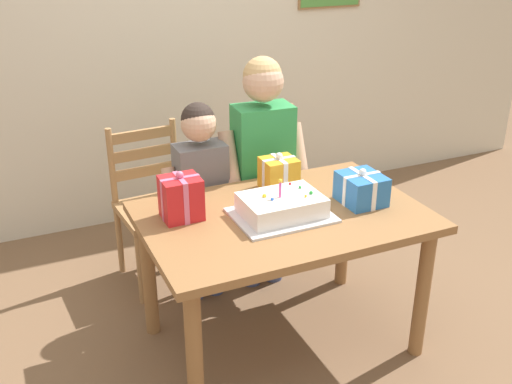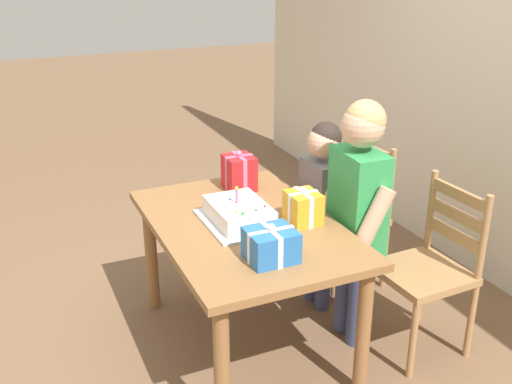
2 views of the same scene
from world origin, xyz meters
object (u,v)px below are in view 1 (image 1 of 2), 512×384
at_px(gift_box_beside_cake, 361,189).
at_px(gift_box_corner_small, 279,174).
at_px(birthday_cake, 282,207).
at_px(child_older, 263,153).
at_px(dining_table, 283,233).
at_px(chair_right, 274,184).
at_px(child_younger, 201,185).
at_px(gift_box_red_large, 181,198).
at_px(chair_left, 155,205).

bearing_deg(gift_box_beside_cake, gift_box_corner_small, 132.52).
bearing_deg(birthday_cake, gift_box_beside_cake, -2.72).
bearing_deg(child_older, dining_table, -105.39).
xyz_separation_m(birthday_cake, chair_right, (0.40, 0.90, -0.31)).
bearing_deg(gift_box_beside_cake, child_younger, 134.90).
distance_m(dining_table, child_older, 0.61).
height_order(gift_box_red_large, child_older, child_older).
height_order(gift_box_red_large, gift_box_corner_small, gift_box_red_large).
xyz_separation_m(gift_box_red_large, gift_box_beside_cake, (0.84, -0.20, -0.03)).
bearing_deg(birthday_cake, dining_table, 46.14).
bearing_deg(gift_box_red_large, birthday_cake, -22.86).
xyz_separation_m(gift_box_beside_cake, chair_left, (-0.78, 0.92, -0.33)).
xyz_separation_m(gift_box_red_large, chair_right, (0.82, 0.72, -0.36)).
relative_size(gift_box_red_large, gift_box_corner_small, 1.19).
height_order(birthday_cake, child_older, child_older).
xyz_separation_m(gift_box_red_large, child_younger, (0.24, 0.41, -0.14)).
bearing_deg(gift_box_red_large, dining_table, -19.14).
height_order(gift_box_corner_small, child_younger, child_younger).
xyz_separation_m(chair_left, chair_right, (0.77, 0.00, 0.00)).
height_order(dining_table, child_older, child_older).
distance_m(birthday_cake, gift_box_red_large, 0.46).
xyz_separation_m(dining_table, gift_box_red_large, (-0.44, 0.15, 0.20)).
relative_size(birthday_cake, gift_box_red_large, 1.90).
bearing_deg(gift_box_red_large, chair_left, 85.51).
height_order(birthday_cake, gift_box_corner_small, gift_box_corner_small).
xyz_separation_m(dining_table, chair_left, (-0.39, 0.87, -0.16)).
xyz_separation_m(chair_left, child_younger, (0.18, -0.32, 0.22)).
distance_m(gift_box_red_large, gift_box_corner_small, 0.56).
height_order(birthday_cake, child_younger, child_younger).
distance_m(gift_box_red_large, child_younger, 0.49).
bearing_deg(gift_box_beside_cake, chair_left, 130.31).
height_order(gift_box_red_large, chair_right, gift_box_red_large).
bearing_deg(dining_table, gift_box_red_large, 160.86).
height_order(chair_left, child_older, child_older).
bearing_deg(gift_box_corner_small, child_younger, 137.26).
height_order(chair_right, child_younger, child_younger).
xyz_separation_m(birthday_cake, child_younger, (-0.18, 0.58, -0.09)).
xyz_separation_m(birthday_cake, child_older, (0.18, 0.58, 0.04)).
xyz_separation_m(gift_box_beside_cake, gift_box_corner_small, (-0.29, 0.31, 0.01)).
height_order(gift_box_corner_small, chair_right, gift_box_corner_small).
distance_m(gift_box_beside_cake, chair_left, 1.25).
relative_size(chair_right, child_older, 0.69).
bearing_deg(gift_box_corner_small, dining_table, -111.77).
bearing_deg(chair_left, child_younger, -60.50).
bearing_deg(child_younger, gift_box_corner_small, -42.74).
distance_m(dining_table, chair_left, 0.97).
distance_m(dining_table, birthday_cake, 0.16).
bearing_deg(chair_right, gift_box_red_large, -138.73).
relative_size(birthday_cake, chair_left, 0.48).
bearing_deg(gift_box_beside_cake, child_older, 111.72).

